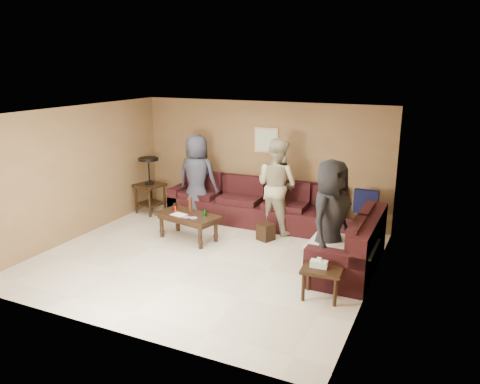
{
  "coord_description": "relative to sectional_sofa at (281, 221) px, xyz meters",
  "views": [
    {
      "loc": [
        3.68,
        -6.55,
        3.25
      ],
      "look_at": [
        0.25,
        0.85,
        1.0
      ],
      "focal_mm": 35.0,
      "sensor_mm": 36.0,
      "label": 1
    }
  ],
  "objects": [
    {
      "name": "room",
      "position": [
        -0.81,
        -1.52,
        1.34
      ],
      "size": [
        5.6,
        5.5,
        2.5
      ],
      "color": "beige",
      "rests_on": "ground"
    },
    {
      "name": "coffee_table",
      "position": [
        -1.56,
        -0.87,
        0.1
      ],
      "size": [
        1.31,
        0.84,
        0.79
      ],
      "rotation": [
        0.0,
        0.0,
        -0.21
      ],
      "color": "black",
      "rests_on": "ground"
    },
    {
      "name": "person_left",
      "position": [
        -2.03,
        0.32,
        0.58
      ],
      "size": [
        0.9,
        0.6,
        1.82
      ],
      "primitive_type": "imported",
      "rotation": [
        0.0,
        0.0,
        3.17
      ],
      "color": "#313444",
      "rests_on": "ground"
    },
    {
      "name": "person_right",
      "position": [
        1.25,
        -1.29,
        0.61
      ],
      "size": [
        0.78,
        1.03,
        1.87
      ],
      "primitive_type": "imported",
      "rotation": [
        0.0,
        0.0,
        1.35
      ],
      "color": "black",
      "rests_on": "ground"
    },
    {
      "name": "sectional_sofa",
      "position": [
        0.0,
        0.0,
        0.0
      ],
      "size": [
        4.65,
        2.9,
        0.97
      ],
      "color": "black",
      "rests_on": "ground"
    },
    {
      "name": "side_table_right",
      "position": [
        1.36,
        -2.07,
        0.08
      ],
      "size": [
        0.6,
        0.5,
        0.61
      ],
      "rotation": [
        0.0,
        0.0,
        0.08
      ],
      "color": "black",
      "rests_on": "ground"
    },
    {
      "name": "person_middle",
      "position": [
        -0.21,
        0.29,
        0.61
      ],
      "size": [
        1.07,
        0.94,
        1.87
      ],
      "primitive_type": "imported",
      "rotation": [
        0.0,
        0.0,
        2.85
      ],
      "color": "tan",
      "rests_on": "ground"
    },
    {
      "name": "end_table_left",
      "position": [
        -3.17,
        0.19,
        0.33
      ],
      "size": [
        0.66,
        0.66,
        1.26
      ],
      "rotation": [
        0.0,
        0.0,
        -0.22
      ],
      "color": "black",
      "rests_on": "ground"
    },
    {
      "name": "waste_bin",
      "position": [
        -0.2,
        -0.28,
        -0.16
      ],
      "size": [
        0.35,
        0.35,
        0.32
      ],
      "primitive_type": "cube",
      "rotation": [
        0.0,
        0.0,
        -0.4
      ],
      "color": "black",
      "rests_on": "ground"
    },
    {
      "name": "wall_art",
      "position": [
        -0.71,
        0.96,
        1.37
      ],
      "size": [
        0.52,
        0.04,
        0.52
      ],
      "color": "tan",
      "rests_on": "ground"
    }
  ]
}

